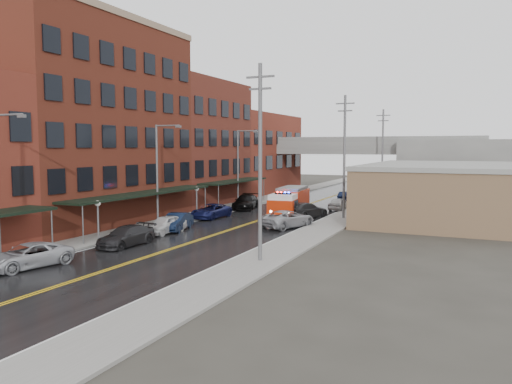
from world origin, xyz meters
The scene contains 31 objects.
road centered at (0.00, 30.00, 0.01)m, with size 11.00×160.00×0.02m, color black.
sidewalk_left centered at (-7.30, 30.00, 0.07)m, with size 3.00×160.00×0.15m, color slate.
sidewalk_right centered at (7.30, 30.00, 0.07)m, with size 3.00×160.00×0.15m, color slate.
curb_left centered at (-5.65, 30.00, 0.07)m, with size 0.30×160.00×0.15m, color gray.
curb_right centered at (5.65, 30.00, 0.07)m, with size 0.30×160.00×0.15m, color gray.
brick_building_b centered at (-13.30, 23.00, 9.00)m, with size 9.00×20.00×18.00m, color #582317.
brick_building_c centered at (-13.30, 40.50, 7.50)m, with size 9.00×15.00×15.00m, color #5B271B.
brick_building_far centered at (-13.30, 58.00, 6.00)m, with size 9.00×20.00×12.00m, color maroon.
tan_building centered at (16.00, 40.00, 2.50)m, with size 14.00×22.00×5.00m, color brown.
right_far_block centered at (18.00, 70.00, 4.00)m, with size 18.00×30.00×8.00m, color slate.
awning_1 centered at (-7.49, 23.00, 2.99)m, with size 2.60×18.00×3.09m.
awning_2 centered at (-7.49, 40.50, 2.99)m, with size 2.60×13.00×3.09m.
globe_lamp_1 centered at (-6.40, 16.00, 2.31)m, with size 0.44×0.44×3.12m.
globe_lamp_2 centered at (-6.40, 30.00, 2.31)m, with size 0.44×0.44×3.12m.
street_lamp_1 centered at (-6.55, 24.00, 5.19)m, with size 2.64×0.22×9.00m.
street_lamp_2 centered at (-6.55, 40.00, 5.19)m, with size 2.64×0.22×9.00m.
utility_pole_0 centered at (7.20, 15.00, 6.31)m, with size 1.80×0.24×12.00m.
utility_pole_1 centered at (7.20, 35.00, 6.31)m, with size 1.80×0.24×12.00m.
utility_pole_2 centered at (7.20, 55.00, 6.31)m, with size 1.80×0.24×12.00m.
overpass centered at (0.00, 62.00, 5.99)m, with size 40.00×10.00×7.50m.
fire_truck centered at (1.66, 34.79, 1.58)m, with size 3.96×8.23×2.91m.
parked_car_left_2 centered at (-4.61, 8.09, 0.71)m, with size 2.35×5.11×1.42m, color #A5A7AD.
parked_car_left_3 centered at (-3.60, 15.70, 0.71)m, with size 1.99×4.89×1.42m, color #242426.
parked_car_left_4 centered at (-4.08, 21.20, 0.74)m, with size 1.74×4.32×1.47m, color silver.
parked_car_left_5 centered at (-4.03, 22.80, 0.73)m, with size 1.55×4.45×1.47m, color black.
parked_car_left_6 centered at (-5.00, 30.38, 0.70)m, with size 2.32×5.04×1.40m, color #121644.
parked_car_left_7 centered at (-5.00, 38.39, 0.81)m, with size 2.27×5.59×1.62m, color black.
parked_car_right_0 centered at (3.94, 28.20, 0.76)m, with size 2.52×5.47×1.52m, color #93959B.
parked_car_right_1 centered at (3.60, 34.17, 0.80)m, with size 2.23×5.48×1.59m, color black.
parked_car_right_2 centered at (5.00, 41.80, 0.70)m, with size 1.66×4.12×1.40m, color #B5B5B5.
parked_car_right_3 centered at (3.60, 50.01, 0.69)m, with size 1.46×4.18×1.38m, color black.
Camera 1 is at (19.42, -12.44, 7.06)m, focal length 35.00 mm.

